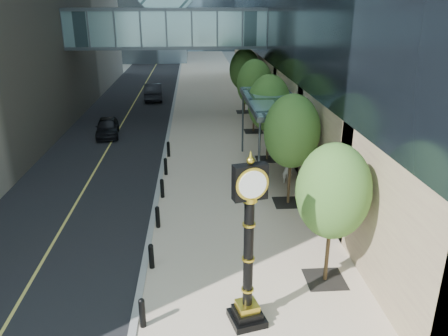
{
  "coord_description": "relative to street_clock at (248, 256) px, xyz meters",
  "views": [
    {
      "loc": [
        -0.96,
        -10.04,
        9.42
      ],
      "look_at": [
        0.23,
        7.14,
        2.9
      ],
      "focal_mm": 35.0,
      "sensor_mm": 36.0,
      "label": 1
    }
  ],
  "objects": [
    {
      "name": "skywalk",
      "position": [
        -3.53,
        27.0,
        5.28
      ],
      "size": [
        17.0,
        4.2,
        5.8
      ],
      "color": "slate",
      "rests_on": "ground"
    },
    {
      "name": "car_far",
      "position": [
        -5.69,
        34.44,
        -1.59
      ],
      "size": [
        2.13,
        5.15,
        1.66
      ],
      "primitive_type": "imported",
      "rotation": [
        0.0,
        0.0,
        3.22
      ],
      "color": "black",
      "rests_on": "road"
    },
    {
      "name": "pedestrian",
      "position": [
        3.53,
        11.06,
        -1.61
      ],
      "size": [
        0.66,
        0.56,
        1.53
      ],
      "primitive_type": "imported",
      "rotation": [
        0.0,
        0.0,
        2.72
      ],
      "color": "beige",
      "rests_on": "sidewalk"
    },
    {
      "name": "street_clock",
      "position": [
        0.0,
        0.0,
        0.0
      ],
      "size": [
        1.25,
        1.25,
        5.48
      ],
      "rotation": [
        0.0,
        0.0,
        0.25
      ],
      "color": "black",
      "rests_on": "sidewalk"
    },
    {
      "name": "car_near",
      "position": [
        -8.05,
        21.23,
        -1.73
      ],
      "size": [
        2.12,
        4.2,
        1.37
      ],
      "primitive_type": "imported",
      "rotation": [
        0.0,
        0.0,
        0.13
      ],
      "color": "black",
      "rests_on": "road"
    },
    {
      "name": "street_trees",
      "position": [
        3.07,
        15.72,
        1.3
      ],
      "size": [
        2.75,
        28.63,
        5.65
      ],
      "color": "black",
      "rests_on": "sidewalk"
    },
    {
      "name": "bollard_row",
      "position": [
        -3.23,
        8.0,
        -1.93
      ],
      "size": [
        0.2,
        16.2,
        0.9
      ],
      "color": "black",
      "rests_on": "sidewalk"
    },
    {
      "name": "entrance_canopy",
      "position": [
        2.95,
        13.0,
        1.76
      ],
      "size": [
        3.0,
        8.0,
        4.38
      ],
      "color": "#383F44",
      "rests_on": "ground"
    },
    {
      "name": "sidewalk",
      "position": [
        0.47,
        39.0,
        -2.41
      ],
      "size": [
        8.0,
        180.0,
        0.06
      ],
      "primitive_type": "cube",
      "color": "#C2AE95",
      "rests_on": "ground"
    },
    {
      "name": "road",
      "position": [
        -7.53,
        39.0,
        -2.43
      ],
      "size": [
        8.0,
        180.0,
        0.02
      ],
      "primitive_type": "cube",
      "color": "black",
      "rests_on": "ground"
    },
    {
      "name": "curb",
      "position": [
        -3.53,
        39.0,
        -2.4
      ],
      "size": [
        0.25,
        180.0,
        0.07
      ],
      "primitive_type": "cube",
      "color": "gray",
      "rests_on": "ground"
    }
  ]
}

